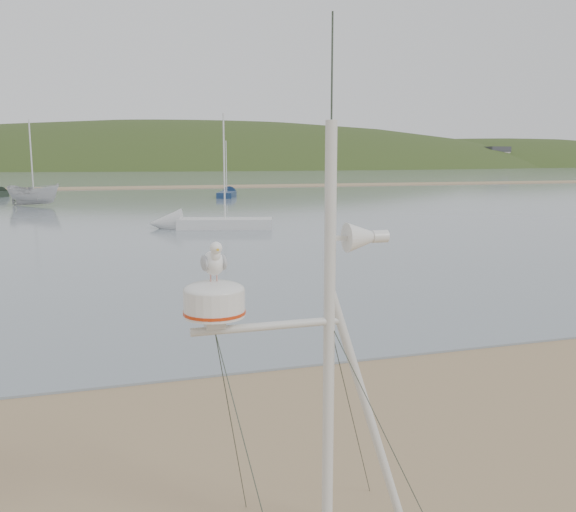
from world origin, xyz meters
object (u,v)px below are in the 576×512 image
object	(u,v)px
sailboat_white_near	(194,223)
sailboat_blue_far	(228,194)
mast_rig	(324,446)
boat_white	(33,177)

from	to	relation	value
sailboat_white_near	sailboat_blue_far	world-z (taller)	sailboat_white_near
mast_rig	sailboat_blue_far	world-z (taller)	sailboat_blue_far
mast_rig	sailboat_white_near	bearing A→B (deg)	83.77
boat_white	sailboat_white_near	distance (m)	20.59
sailboat_white_near	mast_rig	bearing A→B (deg)	-96.23
mast_rig	boat_white	bearing A→B (deg)	98.07
boat_white	sailboat_white_near	size ratio (longest dim) A/B	0.67
boat_white	sailboat_blue_far	distance (m)	17.67
boat_white	sailboat_white_near	xyz separation A→B (m)	(9.13, -18.36, -1.88)
mast_rig	sailboat_white_near	size ratio (longest dim) A/B	0.73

